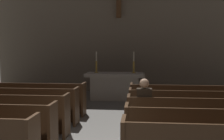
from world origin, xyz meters
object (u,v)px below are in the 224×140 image
Objects in this scene: pew_left_row_5 at (28,98)px; candlestick_right at (134,66)px; altar at (115,86)px; pew_left_row_4 at (13,105)px; pew_right_row_5 at (191,101)px; lone_worshipper at (144,107)px; candlestick_left at (96,66)px; pew_right_row_2 at (221,133)px; pew_right_row_3 at (208,119)px; pew_right_row_4 at (198,109)px.

candlestick_right is at bearing 39.54° from pew_left_row_5.
altar is 2.76× the size of candlestick_right.
pew_right_row_5 is at bearing 11.61° from pew_left_row_4.
lone_worshipper reaches higher than pew_left_row_4.
candlestick_left reaches higher than pew_left_row_5.
pew_left_row_4 is at bearing -168.39° from pew_right_row_5.
pew_right_row_2 is at bearing -22.34° from pew_left_row_4.
pew_right_row_5 is at bearing -46.98° from altar.
pew_right_row_3 is 1.35m from lone_worshipper.
candlestick_left is (-3.05, 4.45, 0.79)m from pew_right_row_3.
altar reaches higher than pew_left_row_4.
pew_right_row_3 is (4.70, -0.96, 0.00)m from pew_left_row_4.
candlestick_left is at bearing 140.46° from pew_right_row_5.
altar is at bearing 133.02° from pew_right_row_5.
pew_left_row_5 is 1.00× the size of pew_right_row_2.
pew_right_row_4 is 4.24× the size of candlestick_left.
candlestick_right is at bearing 123.22° from pew_right_row_5.
pew_left_row_5 is 1.00× the size of pew_right_row_4.
pew_left_row_5 is at bearing 168.39° from pew_right_row_4.
altar is (-2.35, 2.52, 0.06)m from pew_right_row_5.
candlestick_right is at bearing 110.34° from pew_right_row_3.
pew_right_row_5 is (4.70, 0.96, 0.00)m from pew_left_row_4.
pew_right_row_4 is 4.20m from altar.
pew_left_row_4 is 4.79m from pew_right_row_3.
pew_right_row_2 is 1.68m from lone_worshipper.
pew_right_row_2 and pew_right_row_4 have the same top height.
pew_left_row_4 is 3.50m from lone_worshipper.
candlestick_left is at bearing 124.43° from pew_right_row_3.
candlestick_right is at bearing 48.80° from pew_left_row_4.
candlestick_left is at bearing 111.27° from lone_worshipper.
pew_right_row_3 is at bearing -90.00° from pew_right_row_4.
candlestick_left reaches higher than lone_worshipper.
pew_right_row_4 is at bearing 90.00° from pew_right_row_2.
pew_right_row_4 is 4.69m from candlestick_left.
pew_right_row_3 is 4.24× the size of candlestick_right.
pew_right_row_3 is (0.00, 0.96, 0.00)m from pew_right_row_2.
pew_right_row_3 is 1.00× the size of pew_right_row_4.
pew_right_row_4 is at bearing -11.61° from pew_left_row_5.
candlestick_left is at bearing 131.20° from pew_right_row_4.
pew_left_row_4 and pew_right_row_5 have the same top height.
pew_left_row_5 is 5.52m from pew_right_row_2.
lone_worshipper is at bearing -125.16° from pew_right_row_5.
pew_right_row_2 is 1.54× the size of altar.
pew_right_row_2 is at bearing -60.61° from candlestick_left.
candlestick_right reaches higher than pew_right_row_3.
candlestick_right is 4.46m from lone_worshipper.
lone_worshipper is at bearing -145.18° from pew_right_row_4.
candlestick_right is at bearing -0.00° from altar.
pew_right_row_4 is at bearing -56.00° from altar.
pew_right_row_5 is at bearing 0.00° from pew_left_row_5.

